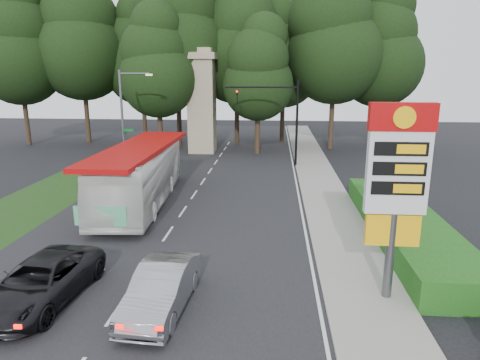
# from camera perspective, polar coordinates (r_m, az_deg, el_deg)

# --- Properties ---
(ground) EXTENTS (120.00, 120.00, 0.00)m
(ground) POSITION_cam_1_polar(r_m,az_deg,el_deg) (15.18, -16.73, -17.26)
(ground) COLOR black
(ground) RESTS_ON ground
(road_surface) EXTENTS (14.00, 80.00, 0.02)m
(road_surface) POSITION_cam_1_polar(r_m,az_deg,el_deg) (25.73, -7.16, -3.52)
(road_surface) COLOR black
(road_surface) RESTS_ON ground
(sidewalk_right) EXTENTS (3.00, 80.00, 0.12)m
(sidewalk_right) POSITION_cam_1_polar(r_m,az_deg,el_deg) (25.41, 12.00, -3.83)
(sidewalk_right) COLOR gray
(sidewalk_right) RESTS_ON ground
(grass_verge_left) EXTENTS (5.00, 50.00, 0.02)m
(grass_verge_left) POSITION_cam_1_polar(r_m,az_deg,el_deg) (34.27, -20.83, 0.11)
(grass_verge_left) COLOR #193814
(grass_verge_left) RESTS_ON ground
(hedge) EXTENTS (3.00, 14.00, 1.20)m
(hedge) POSITION_cam_1_polar(r_m,az_deg,el_deg) (22.16, 21.10, -5.71)
(hedge) COLOR #165416
(hedge) RESTS_ON ground
(gas_station_pylon) EXTENTS (2.10, 0.45, 6.85)m
(gas_station_pylon) POSITION_cam_1_polar(r_m,az_deg,el_deg) (14.92, 20.22, 0.43)
(gas_station_pylon) COLOR #59595E
(gas_station_pylon) RESTS_ON ground
(traffic_signal_mast) EXTENTS (6.10, 0.35, 7.20)m
(traffic_signal_mast) POSITION_cam_1_polar(r_m,az_deg,el_deg) (36.12, 5.52, 9.16)
(traffic_signal_mast) COLOR black
(traffic_signal_mast) RESTS_ON ground
(streetlight_signs) EXTENTS (2.75, 0.98, 8.00)m
(streetlight_signs) POSITION_cam_1_polar(r_m,az_deg,el_deg) (36.25, -15.12, 8.39)
(streetlight_signs) COLOR #59595E
(streetlight_signs) RESTS_ON ground
(monument) EXTENTS (3.00, 3.00, 10.05)m
(monument) POSITION_cam_1_polar(r_m,az_deg,el_deg) (42.68, -5.11, 10.50)
(monument) COLOR gray
(monument) RESTS_ON ground
(tree_far_west) EXTENTS (8.96, 8.96, 17.60)m
(tree_far_west) POSITION_cam_1_polar(r_m,az_deg,el_deg) (52.63, -27.55, 15.78)
(tree_far_west) COLOR #2D2116
(tree_far_west) RESTS_ON ground
(tree_west_mid) EXTENTS (9.80, 9.80, 19.25)m
(tree_west_mid) POSITION_cam_1_polar(r_m,az_deg,el_deg) (51.68, -20.55, 17.63)
(tree_west_mid) COLOR #2D2116
(tree_west_mid) RESTS_ON ground
(tree_west_near) EXTENTS (8.40, 8.40, 16.50)m
(tree_west_near) POSITION_cam_1_polar(r_m,az_deg,el_deg) (51.33, -13.07, 16.29)
(tree_west_near) COLOR #2D2116
(tree_west_near) RESTS_ON ground
(tree_center_left) EXTENTS (10.08, 10.08, 19.80)m
(tree_center_left) POSITION_cam_1_polar(r_m,az_deg,el_deg) (46.32, -8.53, 19.26)
(tree_center_left) COLOR #2D2116
(tree_center_left) RESTS_ON ground
(tree_center_right) EXTENTS (9.24, 9.24, 18.15)m
(tree_center_right) POSITION_cam_1_polar(r_m,az_deg,el_deg) (47.28, -0.44, 18.07)
(tree_center_right) COLOR #2D2116
(tree_center_right) RESTS_ON ground
(tree_east_near) EXTENTS (8.12, 8.12, 15.95)m
(tree_east_near) POSITION_cam_1_polar(r_m,az_deg,el_deg) (49.03, 5.86, 16.30)
(tree_east_near) COLOR #2D2116
(tree_east_near) RESTS_ON ground
(tree_east_mid) EXTENTS (9.52, 9.52, 18.70)m
(tree_east_mid) POSITION_cam_1_polar(r_m,az_deg,el_deg) (45.51, 12.65, 18.33)
(tree_east_mid) COLOR #2D2116
(tree_east_mid) RESTS_ON ground
(tree_far_east) EXTENTS (8.68, 8.68, 17.05)m
(tree_far_east) POSITION_cam_1_polar(r_m,az_deg,el_deg) (48.29, 18.39, 16.51)
(tree_far_east) COLOR #2D2116
(tree_far_east) RESTS_ON ground
(tree_monument_left) EXTENTS (7.28, 7.28, 14.30)m
(tree_monument_left) POSITION_cam_1_polar(r_m,az_deg,el_deg) (42.49, -10.97, 15.11)
(tree_monument_left) COLOR #2D2116
(tree_monument_left) RESTS_ON ground
(tree_monument_right) EXTENTS (6.72, 6.72, 13.20)m
(tree_monument_right) POSITION_cam_1_polar(r_m,az_deg,el_deg) (41.52, 2.43, 14.45)
(tree_monument_right) COLOR #2D2116
(tree_monument_right) RESTS_ON ground
(transit_bus) EXTENTS (3.94, 12.86, 3.53)m
(transit_bus) POSITION_cam_1_polar(r_m,az_deg,el_deg) (26.45, -13.13, 0.65)
(transit_bus) COLOR white
(transit_bus) RESTS_ON ground
(sedan_silver) EXTENTS (1.91, 4.75, 1.54)m
(sedan_silver) POSITION_cam_1_polar(r_m,az_deg,el_deg) (14.93, -10.44, -14.05)
(sedan_silver) COLOR #95979C
(sedan_silver) RESTS_ON ground
(suv_charcoal) EXTENTS (2.90, 5.58, 1.50)m
(suv_charcoal) POSITION_cam_1_polar(r_m,az_deg,el_deg) (16.66, -25.06, -12.18)
(suv_charcoal) COLOR black
(suv_charcoal) RESTS_ON ground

